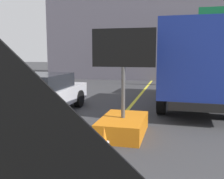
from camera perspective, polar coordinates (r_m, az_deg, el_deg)
name	(u,v)px	position (r m, az deg, el deg)	size (l,w,h in m)	color
arrow_board_trailer	(123,116)	(6.73, 2.42, -5.91)	(1.60, 1.81, 2.70)	orange
box_truck	(197,62)	(10.95, 18.05, 5.65)	(2.85, 7.20, 3.13)	black
pickup_car	(38,95)	(9.22, -15.82, -1.06)	(2.05, 4.87, 1.38)	silver
far_building_block	(144,20)	(24.25, 6.93, 14.92)	(14.99, 7.88, 10.12)	slate
traffic_cone_mid_lane	(104,147)	(4.92, -1.74, -12.43)	(0.36, 0.36, 0.77)	black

